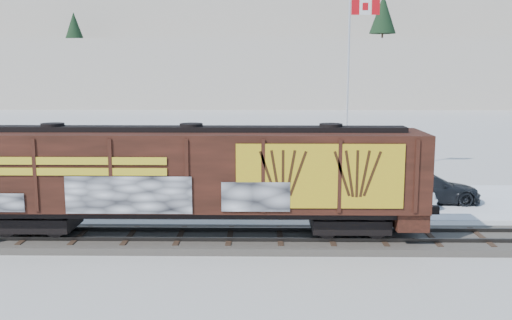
{
  "coord_description": "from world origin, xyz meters",
  "views": [
    {
      "loc": [
        -0.64,
        -21.97,
        6.86
      ],
      "look_at": [
        -1.0,
        3.0,
        2.88
      ],
      "focal_mm": 40.0,
      "sensor_mm": 36.0,
      "label": 1
    }
  ],
  "objects_px": {
    "flagpole": "(349,112)",
    "hopper_railcar": "(192,174)",
    "car_dark": "(429,188)",
    "car_white": "(381,192)",
    "car_silver": "(176,185)"
  },
  "relations": [
    {
      "from": "car_dark",
      "to": "hopper_railcar",
      "type": "bearing_deg",
      "value": 123.52
    },
    {
      "from": "hopper_railcar",
      "to": "car_silver",
      "type": "bearing_deg",
      "value": 103.5
    },
    {
      "from": "car_white",
      "to": "car_dark",
      "type": "height_order",
      "value": "car_white"
    },
    {
      "from": "hopper_railcar",
      "to": "car_white",
      "type": "xyz_separation_m",
      "value": [
        8.64,
        5.71,
        -1.94
      ]
    },
    {
      "from": "flagpole",
      "to": "car_white",
      "type": "relative_size",
      "value": 2.24
    },
    {
      "from": "car_silver",
      "to": "car_white",
      "type": "xyz_separation_m",
      "value": [
        10.55,
        -2.26,
        0.13
      ]
    },
    {
      "from": "hopper_railcar",
      "to": "car_silver",
      "type": "height_order",
      "value": "hopper_railcar"
    },
    {
      "from": "car_silver",
      "to": "car_white",
      "type": "bearing_deg",
      "value": -96.11
    },
    {
      "from": "hopper_railcar",
      "to": "car_dark",
      "type": "xyz_separation_m",
      "value": [
        11.38,
        7.07,
        -2.03
      ]
    },
    {
      "from": "hopper_railcar",
      "to": "car_dark",
      "type": "bearing_deg",
      "value": 31.85
    },
    {
      "from": "flagpole",
      "to": "hopper_railcar",
      "type": "bearing_deg",
      "value": -119.94
    },
    {
      "from": "car_white",
      "to": "car_silver",
      "type": "bearing_deg",
      "value": 73.48
    },
    {
      "from": "flagpole",
      "to": "car_silver",
      "type": "height_order",
      "value": "flagpole"
    },
    {
      "from": "flagpole",
      "to": "car_dark",
      "type": "relative_size",
      "value": 2.21
    },
    {
      "from": "flagpole",
      "to": "car_white",
      "type": "bearing_deg",
      "value": -87.07
    }
  ]
}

